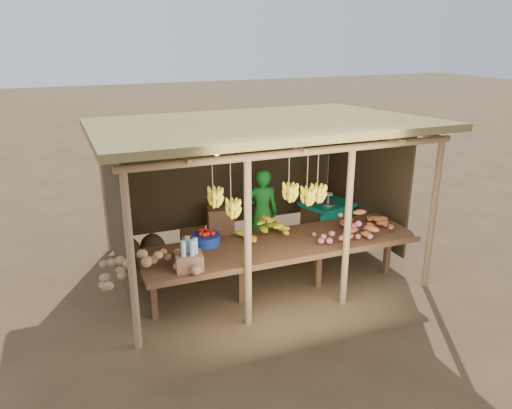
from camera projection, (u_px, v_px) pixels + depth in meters
name	position (u px, v px, depth m)	size (l,w,h in m)	color
ground	(256.00, 266.00, 8.00)	(60.00, 60.00, 0.00)	brown
stall_structure	(252.00, 148.00, 7.39)	(4.70, 3.50, 2.43)	#9C7550
counter	(281.00, 247.00, 6.92)	(3.90, 1.05, 0.80)	brown
potato_heap	(147.00, 259.00, 5.98)	(1.13, 0.68, 0.37)	#96744D
sweet_potato_heap	(363.00, 220.00, 7.23)	(0.97, 0.58, 0.36)	#C66433
onion_heap	(345.00, 227.00, 6.96)	(0.88, 0.53, 0.36)	#C86170
banana_pile	(266.00, 226.00, 7.00)	(0.67, 0.40, 0.35)	yellow
tomato_basin	(206.00, 238.00, 6.83)	(0.39, 0.39, 0.21)	navy
bottle_box	(189.00, 258.00, 6.08)	(0.36, 0.30, 0.42)	brown
vendor	(262.00, 213.00, 8.20)	(0.54, 0.36, 1.49)	#1B7B22
tarp_crate	(327.00, 221.00, 8.84)	(0.96, 0.88, 0.95)	brown
carton_stack	(212.00, 231.00, 8.58)	(0.98, 0.43, 0.70)	brown
burlap_sacks	(140.00, 250.00, 7.99)	(0.82, 0.43, 0.58)	#40311D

